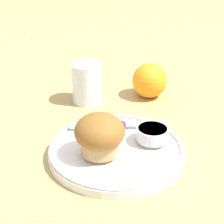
% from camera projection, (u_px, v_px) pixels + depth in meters
% --- Properties ---
extents(ground_plane, '(3.00, 3.00, 0.00)m').
position_uv_depth(ground_plane, '(112.00, 155.00, 0.63)').
color(ground_plane, tan).
extents(plate, '(0.23, 0.23, 0.02)m').
position_uv_depth(plate, '(116.00, 151.00, 0.63)').
color(plate, white).
rests_on(plate, ground_plane).
extents(muffin, '(0.08, 0.08, 0.07)m').
position_uv_depth(muffin, '(100.00, 134.00, 0.59)').
color(muffin, tan).
rests_on(muffin, plate).
extents(cream_ramekin, '(0.06, 0.06, 0.02)m').
position_uv_depth(cream_ramekin, '(152.00, 133.00, 0.63)').
color(cream_ramekin, silver).
rests_on(cream_ramekin, plate).
extents(berry_pair, '(0.03, 0.02, 0.02)m').
position_uv_depth(berry_pair, '(117.00, 124.00, 0.67)').
color(berry_pair, '#4C194C').
rests_on(berry_pair, plate).
extents(butter_knife, '(0.18, 0.06, 0.00)m').
position_uv_depth(butter_knife, '(121.00, 125.00, 0.68)').
color(butter_knife, silver).
rests_on(butter_knife, plate).
extents(orange_fruit, '(0.08, 0.08, 0.08)m').
position_uv_depth(orange_fruit, '(150.00, 81.00, 0.82)').
color(orange_fruit, orange).
rests_on(orange_fruit, ground_plane).
extents(juice_glass, '(0.06, 0.06, 0.09)m').
position_uv_depth(juice_glass, '(87.00, 83.00, 0.80)').
color(juice_glass, silver).
rests_on(juice_glass, ground_plane).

